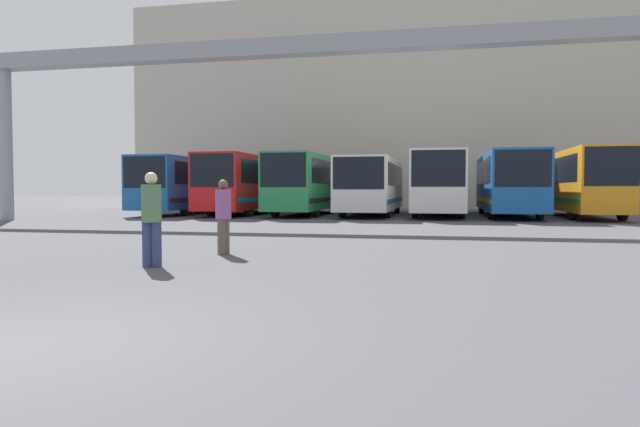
% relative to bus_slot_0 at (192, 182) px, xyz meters
% --- Properties ---
extents(ground_plane, '(200.00, 200.00, 0.00)m').
position_rel_bus_slot_0_xyz_m(ground_plane, '(10.77, -27.17, -1.83)').
color(ground_plane, '#47474C').
extents(building_backdrop, '(41.09, 12.00, 15.94)m').
position_rel_bus_slot_0_xyz_m(building_backdrop, '(10.77, 16.54, 6.14)').
color(building_backdrop, '#B7B2A3').
rests_on(building_backdrop, ground).
extents(overhead_gantry, '(32.66, 0.80, 7.61)m').
position_rel_bus_slot_0_xyz_m(overhead_gantry, '(10.77, -8.65, 4.61)').
color(overhead_gantry, gray).
rests_on(overhead_gantry, ground).
extents(bus_slot_0, '(2.52, 11.06, 3.18)m').
position_rel_bus_slot_0_xyz_m(bus_slot_0, '(0.00, 0.00, 0.00)').
color(bus_slot_0, '#1959A5').
rests_on(bus_slot_0, ground).
extents(bus_slot_1, '(2.49, 10.88, 3.27)m').
position_rel_bus_slot_0_xyz_m(bus_slot_1, '(3.59, -0.09, 0.05)').
color(bus_slot_1, red).
rests_on(bus_slot_1, ground).
extents(bus_slot_2, '(2.47, 10.50, 3.26)m').
position_rel_bus_slot_0_xyz_m(bus_slot_2, '(7.18, -0.28, 0.04)').
color(bus_slot_2, '#268C4C').
rests_on(bus_slot_2, ground).
extents(bus_slot_3, '(2.61, 10.78, 3.03)m').
position_rel_bus_slot_0_xyz_m(bus_slot_3, '(10.77, -0.14, -0.08)').
color(bus_slot_3, silver).
rests_on(bus_slot_3, ground).
extents(bus_slot_4, '(2.61, 11.80, 3.29)m').
position_rel_bus_slot_0_xyz_m(bus_slot_4, '(14.36, 0.37, 0.06)').
color(bus_slot_4, silver).
rests_on(bus_slot_4, ground).
extents(bus_slot_5, '(2.59, 11.66, 3.25)m').
position_rel_bus_slot_0_xyz_m(bus_slot_5, '(17.95, 0.30, 0.04)').
color(bus_slot_5, '#1959A5').
rests_on(bus_slot_5, ground).
extents(bus_slot_6, '(2.48, 10.69, 3.34)m').
position_rel_bus_slot_0_xyz_m(bus_slot_6, '(21.54, -0.19, 0.09)').
color(bus_slot_6, orange).
rests_on(bus_slot_6, ground).
extents(pedestrian_near_center, '(0.34, 0.34, 1.65)m').
position_rel_bus_slot_0_xyz_m(pedestrian_near_center, '(9.85, -19.71, -0.96)').
color(pedestrian_near_center, brown).
rests_on(pedestrian_near_center, ground).
extents(pedestrian_near_right, '(0.36, 0.36, 1.75)m').
position_rel_bus_slot_0_xyz_m(pedestrian_near_right, '(9.33, -21.91, -0.90)').
color(pedestrian_near_right, navy).
rests_on(pedestrian_near_right, ground).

